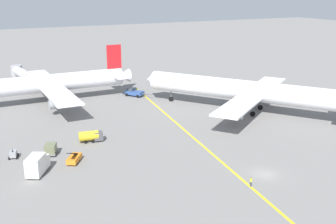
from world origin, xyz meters
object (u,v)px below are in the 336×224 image
object	(u,v)px
airliner_at_gate_left	(43,84)
pushback_tug	(134,92)
jet_bridge	(21,73)
airliner_being_pushed	(246,91)
gse_container_dolly_flat	(51,149)
gse_gpu_cart_small	(13,154)
ground_crew_marshaller_foreground	(251,182)
gse_fuel_bowser_stubby	(91,136)
gse_catering_truck_tall	(37,164)
gse_belt_loader_portside	(74,158)

from	to	relation	value
airliner_at_gate_left	pushback_tug	distance (m)	26.09
airliner_at_gate_left	jet_bridge	world-z (taller)	airliner_at_gate_left
airliner_being_pushed	gse_container_dolly_flat	world-z (taller)	airliner_being_pushed
pushback_tug	jet_bridge	distance (m)	41.42
gse_gpu_cart_small	gse_container_dolly_flat	bearing A→B (deg)	-13.80
airliner_being_pushed	jet_bridge	bearing A→B (deg)	128.42
gse_gpu_cart_small	ground_crew_marshaller_foreground	distance (m)	44.47
airliner_being_pushed	gse_fuel_bowser_stubby	size ratio (longest dim) A/B	9.91
pushback_tug	gse_catering_truck_tall	bearing A→B (deg)	-130.40
airliner_at_gate_left	airliner_being_pushed	bearing A→B (deg)	-35.76
jet_bridge	airliner_at_gate_left	bearing A→B (deg)	-85.76
airliner_at_gate_left	jet_bridge	distance (m)	26.90
gse_catering_truck_tall	gse_fuel_bowser_stubby	distance (m)	16.78
pushback_tug	gse_fuel_bowser_stubby	world-z (taller)	pushback_tug
airliner_being_pushed	jet_bridge	distance (m)	75.51
gse_container_dolly_flat	gse_catering_truck_tall	bearing A→B (deg)	-116.89
airliner_at_gate_left	gse_belt_loader_portside	bearing A→B (deg)	-94.64
gse_container_dolly_flat	jet_bridge	size ratio (longest dim) A/B	0.23
gse_fuel_bowser_stubby	ground_crew_marshaller_foreground	distance (m)	35.93
gse_gpu_cart_small	jet_bridge	distance (m)	64.94
airliner_at_gate_left	jet_bridge	bearing A→B (deg)	94.24
pushback_tug	gse_container_dolly_flat	distance (m)	47.13
gse_container_dolly_flat	jet_bridge	world-z (taller)	jet_bridge
airliner_at_gate_left	ground_crew_marshaller_foreground	xyz separation A→B (m)	(19.35, -67.27, -4.60)
gse_gpu_cart_small	jet_bridge	size ratio (longest dim) A/B	0.15
gse_catering_truck_tall	gse_fuel_bowser_stubby	size ratio (longest dim) A/B	1.21
airliner_being_pushed	gse_fuel_bowser_stubby	distance (m)	42.82
airliner_at_gate_left	pushback_tug	world-z (taller)	airliner_at_gate_left
pushback_tug	jet_bridge	xyz separation A→B (m)	(-27.39, 30.93, 2.86)
gse_catering_truck_tall	gse_container_dolly_flat	distance (m)	8.52
airliner_at_gate_left	gse_catering_truck_tall	bearing A→B (deg)	-102.74
airliner_at_gate_left	gse_gpu_cart_small	distance (m)	39.66
airliner_being_pushed	ground_crew_marshaller_foreground	distance (m)	43.54
gse_container_dolly_flat	jet_bridge	distance (m)	65.73
gse_catering_truck_tall	pushback_tug	bearing A→B (deg)	49.60
gse_container_dolly_flat	ground_crew_marshaller_foreground	bearing A→B (deg)	-47.72
gse_gpu_cart_small	airliner_at_gate_left	bearing A→B (deg)	70.27
airliner_being_pushed	gse_belt_loader_portside	xyz separation A→B (m)	(-48.54, -12.14, -4.72)
gse_belt_loader_portside	ground_crew_marshaller_foreground	size ratio (longest dim) A/B	2.90
gse_fuel_bowser_stubby	gse_gpu_cart_small	xyz separation A→B (m)	(-15.73, -1.50, -0.54)
airliner_being_pushed	gse_fuel_bowser_stubby	world-z (taller)	airliner_being_pushed
airliner_at_gate_left	gse_belt_loader_portside	distance (m)	44.88
airliner_at_gate_left	gse_belt_loader_portside	world-z (taller)	airliner_at_gate_left
pushback_tug	gse_catering_truck_tall	xyz separation A→B (m)	(-35.87, -42.15, 0.58)
gse_catering_truck_tall	gse_gpu_cart_small	size ratio (longest dim) A/B	2.53
gse_gpu_cart_small	gse_catering_truck_tall	bearing A→B (deg)	-72.96
gse_catering_truck_tall	ground_crew_marshaller_foreground	bearing A→B (deg)	-35.13
gse_fuel_bowser_stubby	ground_crew_marshaller_foreground	world-z (taller)	gse_fuel_bowser_stubby
airliner_being_pushed	ground_crew_marshaller_foreground	size ratio (longest dim) A/B	30.90
airliner_at_gate_left	gse_catering_truck_tall	xyz separation A→B (m)	(-10.47, -46.29, -3.69)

